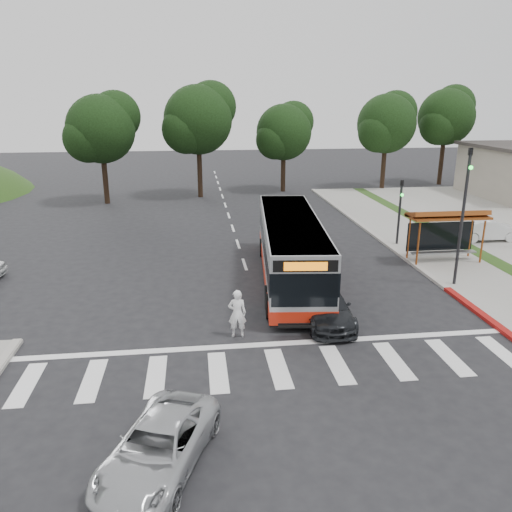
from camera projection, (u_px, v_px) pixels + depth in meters
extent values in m
plane|color=black|center=(259.00, 308.00, 21.28)|extent=(140.00, 140.00, 0.00)
cube|color=gray|center=(422.00, 246.00, 30.14)|extent=(4.00, 40.00, 0.12)
cube|color=#9E9991|center=(390.00, 247.00, 29.90)|extent=(0.30, 40.00, 0.15)
cube|color=maroon|center=(483.00, 315.00, 20.43)|extent=(0.32, 6.00, 0.15)
cube|color=silver|center=(278.00, 368.00, 16.55)|extent=(18.00, 2.60, 0.01)
cylinder|color=#8F4317|center=(418.00, 244.00, 26.13)|extent=(0.10, 0.10, 2.30)
cylinder|color=#8F4317|center=(482.00, 242.00, 26.55)|extent=(0.10, 0.10, 2.30)
cylinder|color=#8F4317|center=(409.00, 238.00, 27.26)|extent=(0.10, 0.10, 2.30)
cylinder|color=#8F4317|center=(471.00, 236.00, 27.69)|extent=(0.10, 0.10, 2.30)
cube|color=#8F4317|center=(448.00, 217.00, 26.52)|extent=(4.20, 1.60, 0.12)
cube|color=#8F4317|center=(448.00, 214.00, 26.52)|extent=(4.20, 1.32, 0.51)
cube|color=black|center=(440.00, 236.00, 27.46)|extent=(3.80, 0.06, 1.60)
cube|color=gray|center=(444.00, 252.00, 27.12)|extent=(3.60, 0.40, 0.08)
cylinder|color=black|center=(462.00, 220.00, 22.86)|extent=(0.14, 0.14, 6.50)
imported|color=black|center=(470.00, 159.00, 22.04)|extent=(0.16, 0.20, 1.00)
sphere|color=#19E533|center=(471.00, 168.00, 21.97)|extent=(0.18, 0.18, 0.18)
cylinder|color=black|center=(399.00, 213.00, 29.86)|extent=(0.14, 0.14, 4.00)
imported|color=black|center=(402.00, 189.00, 29.41)|extent=(0.16, 0.20, 1.00)
sphere|color=#19E533|center=(402.00, 195.00, 29.35)|extent=(0.18, 0.18, 0.18)
cylinder|color=black|center=(383.00, 166.00, 48.99)|extent=(0.44, 0.44, 4.40)
sphere|color=black|center=(387.00, 124.00, 47.79)|extent=(5.60, 5.60, 5.60)
sphere|color=black|center=(395.00, 113.00, 48.41)|extent=(4.20, 4.20, 4.20)
sphere|color=black|center=(379.00, 132.00, 47.22)|extent=(3.92, 3.92, 3.92)
cylinder|color=black|center=(441.00, 161.00, 51.67)|extent=(0.44, 0.44, 4.84)
sphere|color=black|center=(446.00, 117.00, 50.35)|extent=(5.60, 5.60, 5.60)
sphere|color=black|center=(454.00, 106.00, 50.95)|extent=(4.20, 4.20, 4.20)
sphere|color=black|center=(439.00, 125.00, 49.80)|extent=(3.92, 3.92, 3.92)
cylinder|color=black|center=(200.00, 170.00, 44.93)|extent=(0.44, 0.44, 4.84)
sphere|color=black|center=(198.00, 120.00, 43.61)|extent=(6.00, 6.00, 6.00)
sphere|color=black|center=(211.00, 107.00, 44.27)|extent=(4.50, 4.50, 4.50)
sphere|color=black|center=(186.00, 129.00, 43.01)|extent=(4.20, 4.20, 4.20)
cylinder|color=black|center=(283.00, 171.00, 47.90)|extent=(0.44, 0.44, 3.96)
sphere|color=black|center=(284.00, 132.00, 46.82)|extent=(5.20, 5.20, 5.20)
sphere|color=black|center=(293.00, 122.00, 47.41)|extent=(3.90, 3.90, 3.90)
sphere|color=black|center=(275.00, 140.00, 46.29)|extent=(3.64, 3.64, 3.64)
cylinder|color=black|center=(105.00, 178.00, 42.16)|extent=(0.44, 0.44, 4.40)
sphere|color=black|center=(101.00, 129.00, 40.96)|extent=(5.60, 5.60, 5.60)
sphere|color=black|center=(115.00, 116.00, 41.59)|extent=(4.20, 4.20, 4.20)
sphere|color=black|center=(88.00, 138.00, 40.39)|extent=(3.92, 3.92, 3.92)
imported|color=white|center=(237.00, 313.00, 18.50)|extent=(0.71, 0.49, 1.86)
imported|color=black|center=(326.00, 306.00, 19.95)|extent=(2.00, 4.49, 1.28)
imported|color=#B4B6B9|center=(158.00, 447.00, 11.92)|extent=(3.36, 4.67, 1.18)
imported|color=silver|center=(487.00, 230.00, 31.06)|extent=(4.09, 1.50, 1.34)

